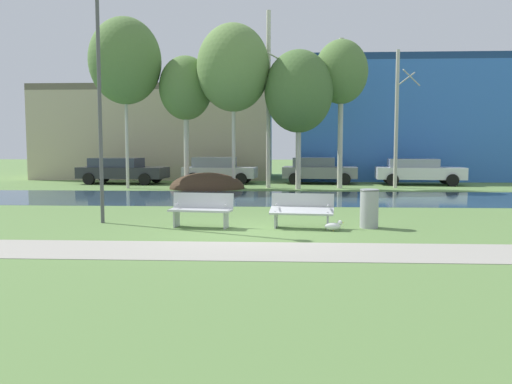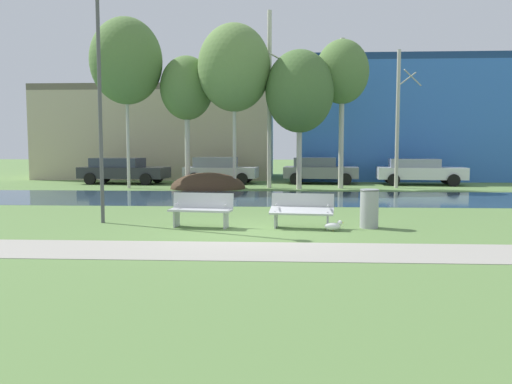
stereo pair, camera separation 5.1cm
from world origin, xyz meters
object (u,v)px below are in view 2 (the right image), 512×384
object	(u,v)px
bench_left	(201,209)
parked_sedan_second_silver	(220,170)
streetlamp	(99,71)
seagull	(333,226)
parked_wagon_fourth_white	(419,171)
parked_hatch_third_grey	(319,170)
trash_bin	(369,208)
parked_van_nearest_dark	(123,170)
bench_right	(302,210)

from	to	relation	value
bench_left	parked_sedan_second_silver	world-z (taller)	parked_sedan_second_silver
bench_left	streetlamp	xyz separation A→B (m)	(-2.80, 0.63, 3.59)
seagull	parked_wagon_fourth_white	world-z (taller)	parked_wagon_fourth_white
seagull	parked_wagon_fourth_white	xyz separation A→B (m)	(6.06, 15.69, 0.62)
streetlamp	parked_wagon_fourth_white	size ratio (longest dim) A/B	1.31
parked_hatch_third_grey	bench_left	bearing A→B (deg)	-104.32
parked_sedan_second_silver	parked_hatch_third_grey	bearing A→B (deg)	0.79
seagull	bench_left	bearing A→B (deg)	172.32
trash_bin	streetlamp	distance (m)	7.94
streetlamp	parked_wagon_fourth_white	xyz separation A→B (m)	(12.19, 14.61, -3.30)
streetlamp	parked_hatch_third_grey	xyz separation A→B (m)	(6.88, 15.32, -3.29)
parked_van_nearest_dark	parked_wagon_fourth_white	distance (m)	16.28
trash_bin	seagull	distance (m)	1.18
bench_left	parked_sedan_second_silver	xyz separation A→B (m)	(-1.53, 15.88, 0.30)
bench_left	parked_van_nearest_dark	world-z (taller)	parked_van_nearest_dark
trash_bin	parked_sedan_second_silver	size ratio (longest dim) A/B	0.24
bench_left	parked_van_nearest_dark	xyz separation A→B (m)	(-6.89, 15.28, 0.29)
streetlamp	bench_left	bearing A→B (deg)	-12.72
bench_right	streetlamp	distance (m)	6.49
streetlamp	parked_van_nearest_dark	size ratio (longest dim) A/B	1.26
streetlamp	parked_van_nearest_dark	bearing A→B (deg)	105.59
bench_left	trash_bin	distance (m)	4.28
bench_right	streetlamp	bearing A→B (deg)	173.28
bench_right	parked_sedan_second_silver	size ratio (longest dim) A/B	0.39
parked_wagon_fourth_white	streetlamp	bearing A→B (deg)	-129.83
seagull	streetlamp	world-z (taller)	streetlamp
trash_bin	seagull	xyz separation A→B (m)	(-0.95, -0.59, -0.38)
seagull	parked_hatch_third_grey	distance (m)	16.43
seagull	streetlamp	size ratio (longest dim) A/B	0.08
parked_van_nearest_dark	parked_sedan_second_silver	xyz separation A→B (m)	(5.36, 0.60, 0.01)
bench_right	parked_van_nearest_dark	world-z (taller)	parked_van_nearest_dark
trash_bin	parked_van_nearest_dark	bearing A→B (deg)	126.42
bench_left	bench_right	distance (m)	2.57
bench_right	parked_van_nearest_dark	distance (m)	17.97
seagull	parked_hatch_third_grey	bearing A→B (deg)	87.39
parked_wagon_fourth_white	parked_van_nearest_dark	bearing A→B (deg)	179.90
bench_right	parked_sedan_second_silver	bearing A→B (deg)	104.45
bench_right	parked_van_nearest_dark	xyz separation A→B (m)	(-9.46, 15.28, 0.29)
bench_right	trash_bin	distance (m)	1.72
seagull	parked_sedan_second_silver	xyz separation A→B (m)	(-4.85, 16.32, 0.64)
trash_bin	parked_wagon_fourth_white	xyz separation A→B (m)	(5.11, 15.11, 0.24)
trash_bin	bench_right	bearing A→B (deg)	-175.43
parked_van_nearest_dark	parked_hatch_third_grey	bearing A→B (deg)	3.53
trash_bin	streetlamp	world-z (taller)	streetlamp
streetlamp	parked_hatch_third_grey	size ratio (longest dim) A/B	1.47
trash_bin	parked_van_nearest_dark	world-z (taller)	parked_van_nearest_dark
parked_sedan_second_silver	bench_right	bearing A→B (deg)	-75.55
trash_bin	parked_hatch_third_grey	distance (m)	15.82
bench_right	bench_left	bearing A→B (deg)	180.00
streetlamp	parked_sedan_second_silver	world-z (taller)	streetlamp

